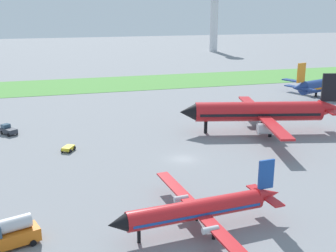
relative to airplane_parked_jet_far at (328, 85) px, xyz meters
The scene contains 9 objects.
ground_plane 64.04m from the airplane_parked_jet_far, 146.71° to the right, with size 600.00×600.00×0.00m, color gray.
grass_taxiway_strip 66.23m from the airplane_parked_jet_far, 143.92° to the left, with size 360.00×28.00×0.08m, color #549342.
airplane_parked_jet_far is the anchor object (origin of this frame).
airplane_midfield_jet 41.59m from the airplane_parked_jet_far, 143.61° to the right, with size 32.84×33.24×11.91m.
airplane_foreground_turboprop 82.39m from the airplane_parked_jet_far, 135.55° to the right, with size 21.13×24.65×7.38m.
pushback_tug_near_gate 83.32m from the airplane_parked_jet_far, behind, with size 3.57×3.97×1.95m.
fuel_truck_midfield 96.95m from the airplane_parked_jet_far, 145.11° to the right, with size 6.92×4.27×3.29m.
baggage_cart_by_runway 76.09m from the airplane_parked_jet_far, 160.21° to the right, with size 2.69×2.93×0.90m.
control_tower 130.57m from the airplane_parked_jet_far, 81.96° to the left, with size 8.00×8.00×34.26m.
Camera 1 is at (-20.59, -62.55, 24.45)m, focal length 44.87 mm.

